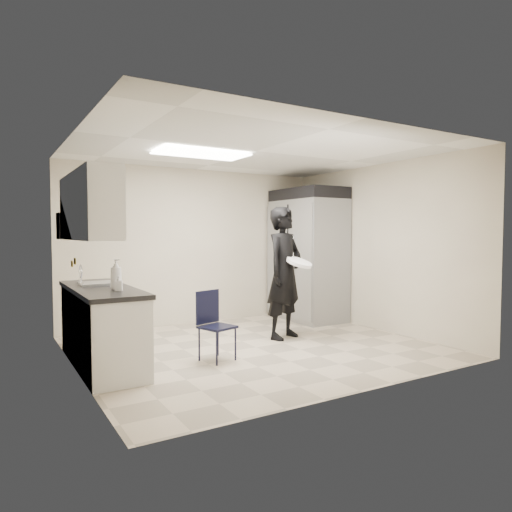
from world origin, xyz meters
TOP-DOWN VIEW (x-y plane):
  - floor at (0.00, 0.00)m, footprint 4.50×4.50m
  - ceiling at (0.00, 0.00)m, footprint 4.50×4.50m
  - back_wall at (0.00, 2.00)m, footprint 4.50×0.00m
  - left_wall at (-2.25, 0.00)m, footprint 0.00×4.00m
  - right_wall at (2.25, 0.00)m, footprint 0.00×4.00m
  - ceiling_panel at (-0.60, 0.40)m, footprint 1.20×0.60m
  - lower_counter at (-1.95, 0.20)m, footprint 0.60×1.90m
  - countertop at (-1.95, 0.20)m, footprint 0.64×1.95m
  - sink at (-1.93, 0.45)m, footprint 0.42×0.40m
  - faucet at (-2.13, 0.45)m, footprint 0.02×0.02m
  - upper_cabinets at (-2.08, 0.20)m, footprint 0.35×1.80m
  - towel_dispenser at (-2.14, 1.35)m, footprint 0.22×0.30m
  - notice_sticker_left at (-2.24, 0.10)m, footprint 0.00×0.12m
  - notice_sticker_right at (-2.24, 0.30)m, footprint 0.00×0.12m
  - commercial_fridge at (1.83, 1.27)m, footprint 0.80×1.35m
  - fridge_compressor at (1.83, 1.27)m, footprint 0.80×1.35m
  - folding_chair at (-0.72, -0.30)m, footprint 0.45×0.45m
  - man_tuxedo at (0.64, 0.26)m, footprint 0.82×0.69m
  - bucket_lid at (0.73, 0.03)m, footprint 0.47×0.47m
  - soap_bottle_a at (-1.85, -0.09)m, footprint 0.17×0.17m
  - soap_bottle_b at (-1.87, -0.27)m, footprint 0.10×0.10m

SIDE VIEW (x-z plane):
  - floor at x=0.00m, z-range 0.00..0.00m
  - folding_chair at x=-0.72m, z-range 0.00..0.81m
  - lower_counter at x=-1.95m, z-range 0.00..0.86m
  - sink at x=-1.93m, z-range 0.80..0.94m
  - countertop at x=-1.95m, z-range 0.86..0.91m
  - man_tuxedo at x=0.64m, z-range 0.00..1.91m
  - soap_bottle_b at x=-1.87m, z-range 0.91..1.08m
  - faucet at x=-2.13m, z-range 0.90..1.14m
  - commercial_fridge at x=1.83m, z-range 0.00..2.10m
  - soap_bottle_a at x=-1.85m, z-range 0.91..1.24m
  - bucket_lid at x=0.73m, z-range 1.09..1.14m
  - notice_sticker_right at x=-2.24m, z-range 1.15..1.21m
  - notice_sticker_left at x=-2.24m, z-range 1.19..1.25m
  - back_wall at x=0.00m, z-range -0.95..3.55m
  - left_wall at x=-2.25m, z-range -0.70..3.30m
  - right_wall at x=2.25m, z-range -0.70..3.30m
  - towel_dispenser at x=-2.14m, z-range 1.45..1.80m
  - upper_cabinets at x=-2.08m, z-range 1.45..2.20m
  - fridge_compressor at x=1.83m, z-range 2.10..2.30m
  - ceiling_panel at x=-0.60m, z-range 2.56..2.58m
  - ceiling at x=0.00m, z-range 2.60..2.60m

